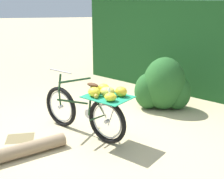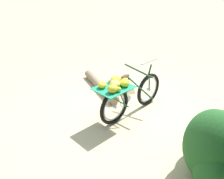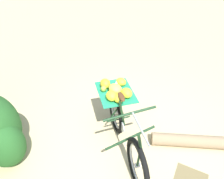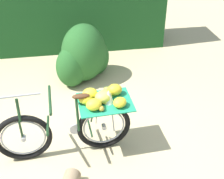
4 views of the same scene
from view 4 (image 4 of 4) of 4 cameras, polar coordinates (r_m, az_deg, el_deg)
ground_plane at (r=4.34m, az=-8.85°, el=-10.98°), size 60.00×60.00×0.00m
foliage_hedge at (r=6.75m, az=-11.92°, el=16.28°), size 3.81×4.39×2.16m
bicycle at (r=3.94m, az=-6.80°, el=-6.01°), size 1.42×1.52×1.03m
shrub_cluster at (r=5.55m, az=-5.44°, el=6.24°), size 1.14×0.78×1.08m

